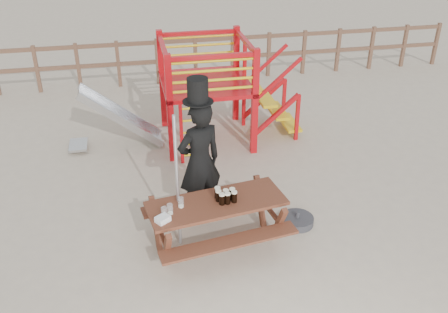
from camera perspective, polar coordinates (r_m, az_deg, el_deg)
ground at (r=7.45m, az=1.28°, el=-10.31°), size 60.00×60.00×0.00m
back_fence at (r=13.29m, az=-5.47°, el=11.44°), size 15.09×0.09×1.20m
playground_fort at (r=10.00m, az=-2.51°, el=7.57°), size 4.71×1.84×2.10m
picnic_table at (r=7.22m, az=-0.83°, el=-7.03°), size 2.13×1.63×0.75m
man_with_hat at (r=7.52m, az=-2.81°, el=-0.31°), size 0.84×0.69×2.33m
metal_pole at (r=6.96m, az=-5.36°, el=-3.09°), size 0.05×0.05×2.08m
parasol_base at (r=7.95m, az=8.37°, el=-7.24°), size 0.51×0.51×0.22m
paper_bag at (r=6.70m, az=-7.02°, el=-7.11°), size 0.23×0.22×0.08m
stout_pints at (r=7.03m, az=0.16°, el=-4.51°), size 0.30×0.26×0.17m
empty_glasses at (r=6.84m, az=-5.98°, el=-5.90°), size 0.33×0.27×0.15m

